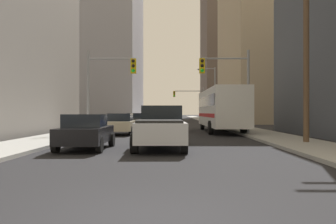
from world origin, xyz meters
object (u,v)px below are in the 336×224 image
at_px(traffic_signal_near_right, 227,78).
at_px(sedan_beige, 121,124).
at_px(city_bus, 221,108).
at_px(sedan_black, 86,132).
at_px(pickup_truck_silver, 161,127).
at_px(sedan_navy, 168,122).
at_px(sedan_grey, 136,121).
at_px(traffic_signal_near_left, 109,78).
at_px(traffic_signal_far_right, 190,98).

bearing_deg(traffic_signal_near_right, sedan_beige, 177.77).
relative_size(city_bus, sedan_black, 2.71).
height_order(pickup_truck_silver, sedan_navy, pickup_truck_silver).
bearing_deg(sedan_beige, sedan_grey, 89.36).
bearing_deg(sedan_grey, sedan_beige, -90.64).
distance_m(sedan_black, sedan_navy, 15.65).
relative_size(sedan_grey, traffic_signal_near_left, 0.70).
xyz_separation_m(sedan_navy, sedan_grey, (-3.23, 3.90, 0.00)).
xyz_separation_m(pickup_truck_silver, traffic_signal_far_right, (3.40, 46.97, 3.19)).
bearing_deg(sedan_grey, city_bus, -37.81).
bearing_deg(city_bus, sedan_grey, 142.19).
bearing_deg(traffic_signal_far_right, traffic_signal_near_right, -88.62).
distance_m(sedan_grey, traffic_signal_near_left, 10.09).
xyz_separation_m(sedan_grey, traffic_signal_far_right, (6.54, 28.17, 3.35)).
height_order(sedan_beige, sedan_grey, same).
relative_size(pickup_truck_silver, sedan_beige, 1.29).
bearing_deg(sedan_navy, sedan_black, -102.16).
distance_m(sedan_black, traffic_signal_near_right, 12.69).
xyz_separation_m(sedan_beige, sedan_grey, (0.10, 9.21, 0.00)).
xyz_separation_m(sedan_black, traffic_signal_far_right, (6.62, 47.37, 3.35)).
relative_size(city_bus, pickup_truck_silver, 2.12).
bearing_deg(sedan_navy, traffic_signal_near_left, -126.40).
distance_m(pickup_truck_silver, sedan_grey, 19.06).
height_order(pickup_truck_silver, sedan_grey, pickup_truck_silver).
xyz_separation_m(sedan_navy, traffic_signal_far_right, (3.32, 32.07, 3.35)).
relative_size(pickup_truck_silver, sedan_black, 1.28).
bearing_deg(pickup_truck_silver, traffic_signal_near_left, 113.59).
bearing_deg(city_bus, sedan_black, -119.56).
height_order(city_bus, traffic_signal_near_right, traffic_signal_near_right).
height_order(pickup_truck_silver, sedan_beige, pickup_truck_silver).
xyz_separation_m(pickup_truck_silver, sedan_beige, (-3.25, 9.59, -0.16)).
xyz_separation_m(sedan_beige, traffic_signal_near_right, (7.56, -0.29, 3.26)).
distance_m(sedan_navy, traffic_signal_near_left, 7.69).
xyz_separation_m(city_bus, sedan_black, (-7.58, -13.37, -1.16)).
relative_size(sedan_black, traffic_signal_far_right, 0.71).
xyz_separation_m(city_bus, pickup_truck_silver, (-4.36, -12.97, -1.00)).
bearing_deg(city_bus, pickup_truck_silver, -108.59).
xyz_separation_m(sedan_grey, traffic_signal_near_left, (-0.91, -9.50, 3.26)).
xyz_separation_m(sedan_beige, sedan_navy, (3.33, 5.32, 0.00)).
bearing_deg(traffic_signal_near_right, traffic_signal_far_right, 91.38).
bearing_deg(sedan_navy, sedan_grey, 129.63).
height_order(traffic_signal_near_right, traffic_signal_far_right, same).
relative_size(city_bus, sedan_grey, 2.75).
bearing_deg(traffic_signal_far_right, traffic_signal_near_left, -101.19).
height_order(sedan_beige, traffic_signal_far_right, traffic_signal_far_right).
relative_size(sedan_black, sedan_grey, 1.01).
xyz_separation_m(city_bus, traffic_signal_near_right, (-0.06, -3.68, 2.10)).
xyz_separation_m(sedan_navy, traffic_signal_near_left, (-4.14, -5.61, 3.26)).
bearing_deg(traffic_signal_near_left, pickup_truck_silver, -66.41).
bearing_deg(traffic_signal_near_right, sedan_grey, 128.11).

